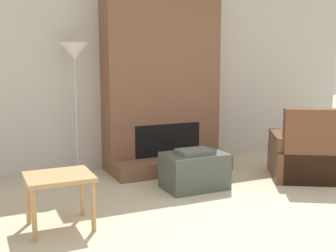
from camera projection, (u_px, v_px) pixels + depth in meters
ground_plane at (294, 241)px, 3.66m from camera, size 24.00×24.00×0.00m
wall_back at (155, 77)px, 6.23m from camera, size 7.11×0.06×2.60m
fireplace at (162, 83)px, 5.99m from camera, size 1.68×0.84×2.60m
ottoman at (194, 170)px, 5.11m from camera, size 0.75×0.51×0.49m
armchair at (309, 157)px, 5.52m from camera, size 1.26×1.25×0.96m
side_table at (59, 183)px, 3.88m from camera, size 0.60×0.52×0.51m
floor_lamp_left at (75, 59)px, 5.37m from camera, size 0.37×0.37×1.77m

